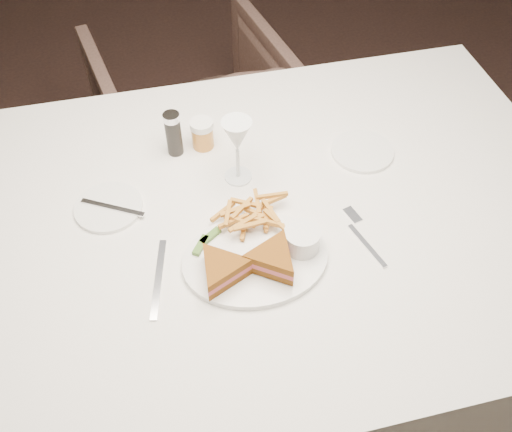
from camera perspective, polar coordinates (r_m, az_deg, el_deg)
name	(u,v)px	position (r m, az deg, el deg)	size (l,w,h in m)	color
ground	(320,277)	(2.15, 6.40, -6.05)	(5.00, 5.00, 0.00)	black
table	(252,301)	(1.63, -0.45, -8.52)	(1.62, 1.08, 0.75)	white
chair_far	(195,110)	(2.27, -6.13, 10.48)	(0.68, 0.63, 0.70)	#49332D
table_setting	(246,217)	(1.28, -1.03, -0.06)	(0.81, 0.61, 0.18)	white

